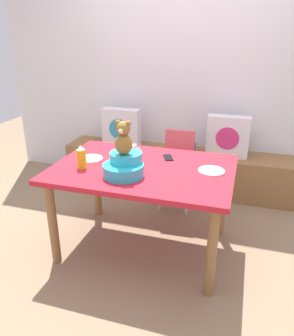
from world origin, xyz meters
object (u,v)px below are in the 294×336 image
(book_stack, at_px, (186,148))
(cell_phone, at_px, (168,158))
(dining_table, at_px, (143,178))
(dinner_plate_near, at_px, (91,159))
(infant_seat_teal, at_px, (124,166))
(teddy_bear, at_px, (123,139))
(coffee_mug, at_px, (132,150))
(pillow_floral_left, at_px, (121,128))
(pillow_floral_right, at_px, (228,137))
(highchair, at_px, (177,159))
(ketchup_bottle, at_px, (81,157))
(dinner_plate_far, at_px, (211,171))

(book_stack, xyz_separation_m, cell_phone, (0.03, -0.99, 0.24))
(dining_table, xyz_separation_m, cell_phone, (0.14, 0.24, 0.10))
(dinner_plate_near, xyz_separation_m, cell_phone, (0.60, 0.22, -0.00))
(dinner_plate_near, relative_size, cell_phone, 1.39)
(book_stack, bearing_deg, infant_seat_teal, -97.68)
(dining_table, bearing_deg, infant_seat_teal, -113.91)
(teddy_bear, xyz_separation_m, coffee_mug, (-0.08, 0.40, -0.23))
(infant_seat_teal, bearing_deg, teddy_bear, -90.00)
(teddy_bear, bearing_deg, book_stack, 82.33)
(pillow_floral_left, distance_m, teddy_bear, 1.55)
(infant_seat_teal, relative_size, dinner_plate_near, 1.65)
(coffee_mug, distance_m, dinner_plate_near, 0.35)
(pillow_floral_right, relative_size, dining_table, 0.32)
(pillow_floral_right, bearing_deg, pillow_floral_left, 180.00)
(pillow_floral_right, xyz_separation_m, highchair, (-0.45, -0.42, -0.16))
(teddy_bear, height_order, dinner_plate_near, teddy_bear)
(pillow_floral_right, relative_size, infant_seat_teal, 1.33)
(pillow_floral_left, relative_size, ketchup_bottle, 2.38)
(teddy_bear, distance_m, dinner_plate_near, 0.51)
(highchair, xyz_separation_m, coffee_mug, (-0.27, -0.59, 0.27))
(teddy_bear, xyz_separation_m, ketchup_bottle, (-0.36, 0.03, -0.19))
(highchair, xyz_separation_m, dinner_plate_near, (-0.57, -0.77, 0.22))
(highchair, xyz_separation_m, cell_phone, (0.03, -0.55, 0.22))
(book_stack, xyz_separation_m, highchair, (-0.00, -0.44, 0.02))
(pillow_floral_left, height_order, coffee_mug, pillow_floral_left)
(ketchup_bottle, height_order, coffee_mug, ketchup_bottle)
(ketchup_bottle, relative_size, dinner_plate_near, 0.92)
(coffee_mug, bearing_deg, teddy_bear, -78.67)
(pillow_floral_left, bearing_deg, infant_seat_teal, -67.85)
(dinner_plate_near, bearing_deg, ketchup_bottle, -83.53)
(ketchup_bottle, bearing_deg, book_stack, 68.55)
(book_stack, height_order, dinner_plate_near, dinner_plate_near)
(dinner_plate_far, bearing_deg, coffee_mug, 167.54)
(pillow_floral_right, xyz_separation_m, cell_phone, (-0.42, -0.97, 0.06))
(dining_table, height_order, coffee_mug, coffee_mug)
(teddy_bear, xyz_separation_m, cell_phone, (0.22, 0.43, -0.27))
(dining_table, relative_size, coffee_mug, 11.57)
(pillow_floral_right, relative_size, coffee_mug, 3.67)
(infant_seat_teal, bearing_deg, pillow_floral_left, 112.15)
(coffee_mug, bearing_deg, book_stack, 75.17)
(pillow_floral_right, relative_size, ketchup_bottle, 2.38)
(ketchup_bottle, bearing_deg, dining_table, 20.34)
(dinner_plate_far, relative_size, cell_phone, 1.39)
(teddy_bear, bearing_deg, pillow_floral_left, 112.14)
(pillow_floral_left, xyz_separation_m, cell_phone, (0.79, -0.97, 0.06))
(dinner_plate_far, bearing_deg, pillow_floral_left, 135.43)
(pillow_floral_left, relative_size, coffee_mug, 3.67)
(dining_table, bearing_deg, book_stack, 85.00)
(pillow_floral_right, height_order, cell_phone, pillow_floral_right)
(pillow_floral_left, bearing_deg, teddy_bear, -67.86)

